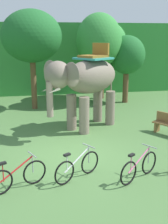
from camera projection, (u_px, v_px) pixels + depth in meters
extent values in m
plane|color=#4C753D|center=(74.00, 156.00, 9.92)|extent=(80.00, 80.00, 0.00)
cube|color=#338438|center=(48.00, 57.00, 22.39)|extent=(36.00, 6.00, 4.98)
cylinder|color=brown|center=(34.00, 85.00, 16.05)|extent=(0.32, 0.32, 2.79)
ellipsoid|color=#1E6028|center=(32.00, 36.00, 15.35)|extent=(3.31, 3.31, 2.85)
cylinder|color=brown|center=(98.00, 84.00, 17.25)|extent=(0.35, 0.35, 2.41)
ellipsoid|color=#338438|center=(99.00, 40.00, 16.57)|extent=(2.68, 2.68, 3.15)
cylinder|color=brown|center=(102.00, 81.00, 18.80)|extent=(0.29, 0.29, 2.41)
ellipsoid|color=#338438|center=(103.00, 42.00, 18.15)|extent=(3.09, 3.09, 2.82)
cylinder|color=brown|center=(125.00, 87.00, 17.70)|extent=(0.35, 0.35, 1.92)
ellipsoid|color=#1E6028|center=(127.00, 55.00, 17.18)|extent=(2.24, 2.24, 2.34)
ellipsoid|color=gray|center=(92.00, 76.00, 12.49)|extent=(3.17, 2.85, 1.50)
cylinder|color=gray|center=(84.00, 115.00, 12.00)|extent=(0.44, 0.44, 1.60)
cylinder|color=gray|center=(72.00, 112.00, 12.51)|extent=(0.44, 0.44, 1.60)
cylinder|color=gray|center=(110.00, 108.00, 13.27)|extent=(0.44, 0.44, 1.60)
cylinder|color=gray|center=(98.00, 105.00, 13.78)|extent=(0.44, 0.44, 1.60)
ellipsoid|color=gray|center=(58.00, 75.00, 11.01)|extent=(1.48, 1.46, 1.10)
ellipsoid|color=gray|center=(72.00, 75.00, 10.69)|extent=(0.63, 0.77, 0.96)
ellipsoid|color=gray|center=(50.00, 72.00, 11.51)|extent=(0.63, 0.77, 0.96)
cylinder|color=gray|center=(50.00, 99.00, 10.93)|extent=(0.26, 0.26, 1.40)
cone|color=beige|center=(54.00, 91.00, 10.73)|extent=(0.52, 0.43, 0.21)
cone|color=beige|center=(47.00, 90.00, 11.02)|extent=(0.52, 0.43, 0.21)
cube|color=teal|center=(93.00, 58.00, 12.35)|extent=(1.84, 1.84, 0.08)
cube|color=olive|center=(93.00, 56.00, 12.33)|extent=(1.42, 1.38, 0.10)
cube|color=olive|center=(101.00, 49.00, 12.61)|extent=(0.61, 0.78, 0.56)
cylinder|color=gray|center=(111.00, 83.00, 13.61)|extent=(0.08, 0.08, 0.90)
torus|color=black|center=(0.00, 183.00, 7.38)|extent=(0.66, 0.35, 0.71)
torus|color=black|center=(35.00, 172.00, 7.95)|extent=(0.66, 0.35, 0.71)
cylinder|color=red|center=(17.00, 169.00, 7.59)|extent=(0.89, 0.46, 0.54)
cylinder|color=red|center=(3.00, 173.00, 7.37)|extent=(0.03, 0.03, 0.52)
cube|color=black|center=(2.00, 163.00, 7.30)|extent=(0.22, 0.18, 0.06)
cylinder|color=#9E9EA3|center=(33.00, 163.00, 7.85)|extent=(0.03, 0.03, 0.55)
cylinder|color=#9E9EA3|center=(32.00, 155.00, 7.78)|extent=(0.25, 0.48, 0.03)
torus|color=black|center=(65.00, 173.00, 7.91)|extent=(0.62, 0.43, 0.71)
torus|color=black|center=(90.00, 162.00, 8.57)|extent=(0.62, 0.43, 0.71)
cylinder|color=silver|center=(77.00, 160.00, 8.15)|extent=(0.84, 0.56, 0.54)
cylinder|color=silver|center=(67.00, 163.00, 7.90)|extent=(0.03, 0.03, 0.52)
cube|color=black|center=(67.00, 155.00, 7.84)|extent=(0.22, 0.19, 0.06)
cylinder|color=#9E9EA3|center=(89.00, 154.00, 8.46)|extent=(0.03, 0.03, 0.55)
cylinder|color=#9E9EA3|center=(89.00, 146.00, 8.39)|extent=(0.31, 0.45, 0.03)
torus|color=black|center=(128.00, 173.00, 7.88)|extent=(0.63, 0.42, 0.71)
torus|color=black|center=(149.00, 163.00, 8.54)|extent=(0.63, 0.42, 0.71)
cylinder|color=pink|center=(139.00, 160.00, 8.13)|extent=(0.84, 0.56, 0.54)
cylinder|color=pink|center=(131.00, 164.00, 7.88)|extent=(0.03, 0.03, 0.52)
cube|color=black|center=(132.00, 155.00, 7.81)|extent=(0.22, 0.19, 0.06)
cylinder|color=#9E9EA3|center=(149.00, 155.00, 8.44)|extent=(0.03, 0.03, 0.55)
cylinder|color=#9E9EA3|center=(149.00, 146.00, 8.37)|extent=(0.31, 0.46, 0.03)
cube|color=brown|center=(157.00, 127.00, 12.36)|extent=(0.35, 0.26, 0.45)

